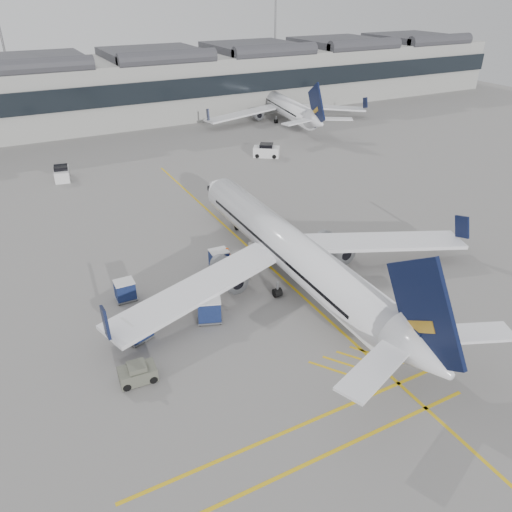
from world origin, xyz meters
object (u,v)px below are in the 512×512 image
baggage_cart_a (209,309)px  belt_loader (265,251)px  pushback_tug (138,373)px  airliner_main (292,251)px  ramp_agent_a (228,257)px  ramp_agent_b (210,293)px

baggage_cart_a → belt_loader: bearing=59.2°
belt_loader → pushback_tug: (-15.97, -11.33, 0.04)m
airliner_main → ramp_agent_a: 6.63m
ramp_agent_a → ramp_agent_b: 5.95m
airliner_main → belt_loader: (0.13, 5.10, -2.39)m
belt_loader → ramp_agent_b: (-7.86, -4.76, 0.22)m
airliner_main → baggage_cart_a: bearing=-165.2°
ramp_agent_b → pushback_tug: 10.44m
baggage_cart_a → ramp_agent_b: size_ratio=1.50×
ramp_agent_a → baggage_cart_a: bearing=-159.3°
belt_loader → baggage_cart_a: baggage_cart_a is taller
airliner_main → pushback_tug: (-15.84, -6.23, -2.35)m
belt_loader → ramp_agent_b: 9.19m
ramp_agent_a → pushback_tug: (-11.89, -11.16, -0.37)m
airliner_main → ramp_agent_b: bearing=178.4°
belt_loader → baggage_cart_a: bearing=-140.8°
baggage_cart_a → airliner_main: bearing=34.1°
belt_loader → ramp_agent_a: 4.11m
baggage_cart_a → pushback_tug: (-6.95, -4.03, -0.49)m
belt_loader → ramp_agent_a: (-4.08, -0.17, 0.40)m
airliner_main → baggage_cart_a: airliner_main is taller
pushback_tug → airliner_main: bearing=25.0°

